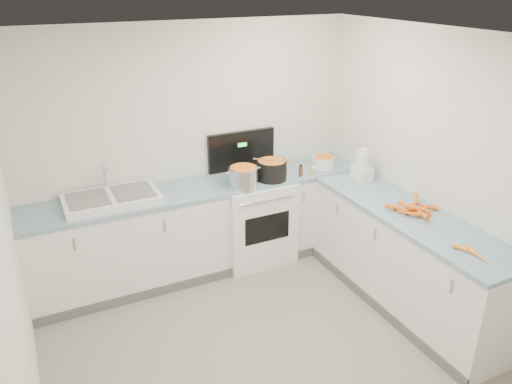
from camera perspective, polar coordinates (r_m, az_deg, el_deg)
name	(u,v)px	position (r m, az deg, el deg)	size (l,w,h in m)	color
floor	(282,369)	(4.22, 3.04, -19.54)	(3.50, 4.00, 0.00)	gray
ceiling	(291,44)	(3.10, 4.06, 16.51)	(3.50, 4.00, 0.00)	silver
wall_back	(191,148)	(5.18, -7.38, 5.03)	(3.50, 2.50, 0.00)	silver
wall_left	(11,294)	(3.14, -26.23, -10.46)	(4.00, 2.50, 0.00)	silver
wall_right	(469,187)	(4.54, 23.18, 0.52)	(4.00, 2.50, 0.00)	silver
counter_back	(205,227)	(5.22, -5.86, -4.04)	(3.50, 0.62, 0.94)	white
counter_right	(406,259)	(4.85, 16.72, -7.32)	(0.62, 2.20, 0.94)	white
stove	(253,217)	(5.39, -0.33, -2.91)	(0.76, 0.65, 1.36)	white
sink	(111,198)	(4.81, -16.20, -0.71)	(0.86, 0.52, 0.31)	white
steel_pot	(244,178)	(4.96, -1.44, 1.65)	(0.30, 0.30, 0.22)	silver
black_pot	(272,171)	(5.13, 1.80, 2.41)	(0.31, 0.31, 0.22)	black
wooden_spoon	(272,160)	(5.08, 1.82, 3.68)	(0.02, 0.02, 0.38)	#AD7A47
mixing_bowl	(323,162)	(5.51, 7.66, 3.41)	(0.26, 0.26, 0.12)	white
extract_bottle	(301,171)	(5.24, 5.13, 2.37)	(0.04, 0.04, 0.11)	#593319
spice_jar	(313,172)	(5.28, 6.51, 2.31)	(0.05, 0.05, 0.08)	#E5B266
food_processor	(362,167)	(5.21, 12.07, 2.85)	(0.17, 0.20, 0.33)	white
carrot_pile	(413,209)	(4.63, 17.55, -1.85)	(0.45, 0.42, 0.09)	orange
peeled_carrots	(473,252)	(4.12, 23.51, -6.33)	(0.13, 0.29, 0.04)	orange
peelings	(87,199)	(4.76, -18.71, -0.77)	(0.23, 0.27, 0.01)	tan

